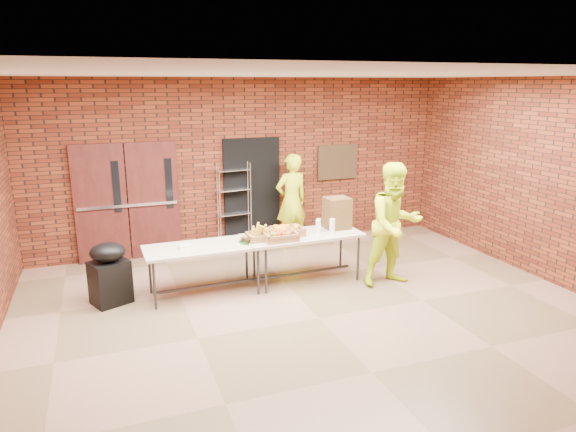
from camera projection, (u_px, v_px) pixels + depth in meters
The scene contains 19 objects.
room at pixel (321, 204), 6.56m from camera, with size 8.08×7.08×3.28m.
double_doors at pixel (128, 202), 9.08m from camera, with size 1.78×0.12×2.10m.
dark_doorway at pixel (252, 193), 9.87m from camera, with size 1.10×0.06×2.10m, color black.
bronze_plaque at pixel (337, 162), 10.35m from camera, with size 0.85×0.04×0.70m, color #392716.
wire_rack at pixel (234, 207), 9.67m from camera, with size 0.61×0.20×1.67m, color silver, non-canonical shape.
table_left at pixel (207, 250), 7.62m from camera, with size 1.85×0.79×0.76m.
table_right at pixel (303, 238), 8.14m from camera, with size 1.91×0.85×0.78m.
basket_bananas at pixel (262, 236), 7.82m from camera, with size 0.43×0.34×0.13m.
basket_oranges at pixel (287, 231), 8.04m from camera, with size 0.50×0.39×0.16m.
basket_apples at pixel (280, 236), 7.80m from camera, with size 0.49×0.38×0.15m.
muffin_tray at pixel (251, 239), 7.78m from camera, with size 0.37×0.37×0.09m.
napkin_box at pixel (185, 246), 7.48m from camera, with size 0.17×0.11×0.06m, color white.
coffee_dispenser at pixel (337, 213), 8.40m from camera, with size 0.39×0.35×0.51m, color brown.
cup_stack_front at pixel (318, 227), 8.11m from camera, with size 0.07×0.07×0.22m, color white.
cup_stack_mid at pixel (332, 227), 8.10m from camera, with size 0.08×0.08×0.25m, color white.
cup_stack_back at pixel (319, 225), 8.23m from camera, with size 0.07×0.07×0.22m, color white.
covered_grill at pixel (109, 273), 7.34m from camera, with size 0.62×0.58×0.91m.
volunteer_woman at pixel (291, 201), 9.81m from camera, with size 0.66×0.43×1.82m, color #DEF91B.
volunteer_man at pixel (395, 225), 7.94m from camera, with size 0.94×0.73×1.94m, color #DEF91B.
Camera 1 is at (-2.63, -5.84, 3.10)m, focal length 32.00 mm.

